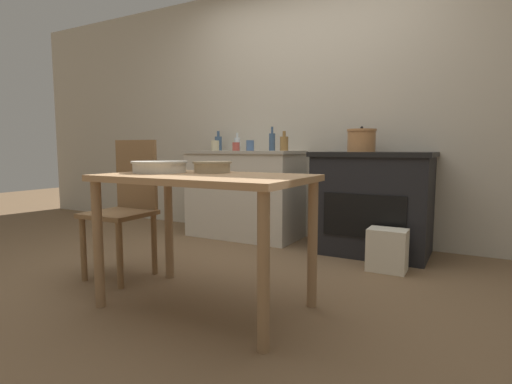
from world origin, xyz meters
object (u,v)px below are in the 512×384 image
Objects in this scene: work_table at (205,194)px; stock_pot at (361,140)px; cup_mid_right at (250,146)px; cup_center_right at (236,147)px; bottle_far_left at (284,143)px; stove at (373,203)px; bottle_center_left at (272,141)px; flour_sack at (387,250)px; bottle_mid_left at (237,144)px; mixing_bowl_large at (212,166)px; mixing_bowl_small at (160,166)px; cup_center at (215,146)px; chair at (126,204)px; bottle_left at (218,143)px.

stock_pot reaches higher than work_table.
stock_pot is 2.49× the size of cup_mid_right.
bottle_far_left is at bearing 23.27° from cup_center_right.
cup_mid_right is (-1.03, -0.14, -0.04)m from stock_pot.
work_table is (-0.55, -1.67, 0.21)m from stove.
bottle_center_left is 2.86× the size of cup_center_right.
flour_sack is (0.77, 1.19, -0.49)m from work_table.
bottle_center_left is at bearing 156.51° from flour_sack.
bottle_mid_left is 0.30m from cup_center_right.
mixing_bowl_large is at bearing -76.24° from bottle_center_left.
flour_sack is (0.22, -0.48, -0.28)m from stove.
cup_mid_right is (-0.52, 1.36, 0.13)m from mixing_bowl_large.
work_table is 4.90× the size of mixing_bowl_large.
bottle_center_left is at bearing 104.63° from work_table.
mixing_bowl_small is at bearing -90.93° from bottle_far_left.
cup_mid_right reaches higher than mixing_bowl_small.
cup_center is (-1.58, -0.07, 0.49)m from stove.
stove is at bearing 6.57° from cup_mid_right.
cup_center_right is (-0.43, -0.18, -0.03)m from bottle_far_left.
cup_center is at bearing 95.61° from chair.
bottle_mid_left reaches higher than chair.
work_table is 2.20m from bottle_left.
cup_mid_right reaches higher than work_table.
cup_center is at bearing -62.54° from bottle_left.
bottle_mid_left is at bearing 116.97° from mixing_bowl_large.
bottle_left is 0.52m from cup_center_right.
flour_sack is at bearing -23.49° from bottle_center_left.
chair is 9.30× the size of cup_center.
cup_mid_right is at bearing 110.92° from mixing_bowl_large.
bottle_mid_left is at bearing 174.95° from stove.
stove is 1.13m from bottle_center_left.
bottle_center_left is (-1.22, 0.53, 0.81)m from flour_sack.
stock_pot reaches higher than bottle_far_left.
bottle_far_left is (0.03, 1.70, 0.16)m from mixing_bowl_small.
work_table is 1.67m from cup_mid_right.
cup_center is 0.29m from cup_center_right.
cup_mid_right is (-1.14, -0.13, 0.49)m from stove.
mixing_bowl_small is 3.23× the size of cup_center.
mixing_bowl_large reaches higher than work_table.
stove is 1.90m from mixing_bowl_small.
stock_pot is at bearing 75.43° from work_table.
cup_center_right is at bearing 167.19° from flour_sack.
bottle_far_left is at bearing 100.54° from work_table.
bottle_center_left reaches higher than bottle_far_left.
stove is 2.01m from chair.
mixing_bowl_large is at bearing -63.52° from cup_center_right.
mixing_bowl_large is 2.28× the size of cup_center.
bottle_far_left is 0.47m from cup_center_right.
cup_center is (-1.80, 0.40, 0.77)m from flour_sack.
work_table is 1.76m from stock_pot.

